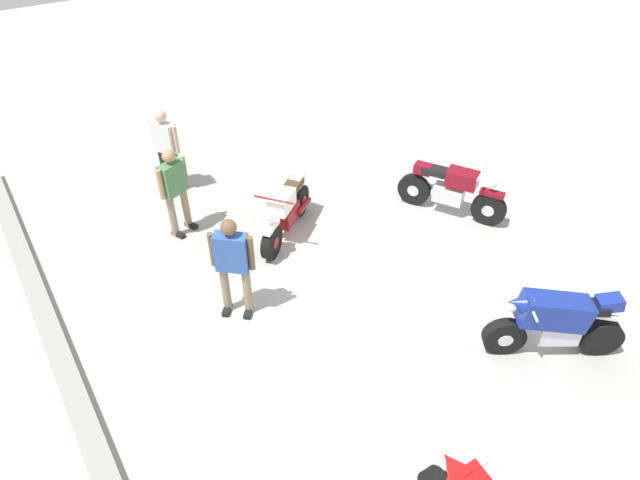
{
  "coord_description": "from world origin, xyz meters",
  "views": [
    {
      "loc": [
        -5.03,
        4.37,
        6.16
      ],
      "look_at": [
        0.67,
        0.56,
        0.75
      ],
      "focal_mm": 30.95,
      "sensor_mm": 36.0,
      "label": 1
    }
  ],
  "objects_px": {
    "person_in_green_shirt": "(175,187)",
    "person_in_blue_shirt": "(233,261)",
    "motorcycle_cream_vintage": "(286,211)",
    "person_in_white_shirt": "(166,145)",
    "motorcycle_blue_sportbike": "(557,322)",
    "motorcycle_maroon_cruiser": "(451,190)"
  },
  "relations": [
    {
      "from": "motorcycle_cream_vintage",
      "to": "person_in_blue_shirt",
      "type": "xyz_separation_m",
      "value": [
        -1.26,
        1.64,
        0.5
      ]
    },
    {
      "from": "motorcycle_maroon_cruiser",
      "to": "person_in_blue_shirt",
      "type": "relative_size",
      "value": 1.1
    },
    {
      "from": "motorcycle_maroon_cruiser",
      "to": "person_in_white_shirt",
      "type": "bearing_deg",
      "value": -161.59
    },
    {
      "from": "motorcycle_maroon_cruiser",
      "to": "person_in_white_shirt",
      "type": "distance_m",
      "value": 5.54
    },
    {
      "from": "motorcycle_maroon_cruiser",
      "to": "person_in_green_shirt",
      "type": "bearing_deg",
      "value": -145.84
    },
    {
      "from": "motorcycle_cream_vintage",
      "to": "motorcycle_maroon_cruiser",
      "type": "xyz_separation_m",
      "value": [
        -1.16,
        -2.9,
        0.03
      ]
    },
    {
      "from": "person_in_white_shirt",
      "to": "motorcycle_cream_vintage",
      "type": "bearing_deg",
      "value": -95.4
    },
    {
      "from": "motorcycle_cream_vintage",
      "to": "person_in_white_shirt",
      "type": "xyz_separation_m",
      "value": [
        2.61,
        1.14,
        0.48
      ]
    },
    {
      "from": "motorcycle_cream_vintage",
      "to": "motorcycle_maroon_cruiser",
      "type": "distance_m",
      "value": 3.12
    },
    {
      "from": "motorcycle_cream_vintage",
      "to": "person_in_white_shirt",
      "type": "bearing_deg",
      "value": -103.67
    },
    {
      "from": "person_in_white_shirt",
      "to": "motorcycle_blue_sportbike",
      "type": "bearing_deg",
      "value": -97.27
    },
    {
      "from": "person_in_blue_shirt",
      "to": "person_in_white_shirt",
      "type": "bearing_deg",
      "value": -144.92
    },
    {
      "from": "motorcycle_cream_vintage",
      "to": "person_in_white_shirt",
      "type": "distance_m",
      "value": 2.89
    },
    {
      "from": "person_in_green_shirt",
      "to": "person_in_blue_shirt",
      "type": "distance_m",
      "value": 2.41
    },
    {
      "from": "motorcycle_blue_sportbike",
      "to": "person_in_white_shirt",
      "type": "distance_m",
      "value": 7.6
    },
    {
      "from": "motorcycle_blue_sportbike",
      "to": "person_in_green_shirt",
      "type": "height_order",
      "value": "person_in_green_shirt"
    },
    {
      "from": "motorcycle_cream_vintage",
      "to": "person_in_blue_shirt",
      "type": "relative_size",
      "value": 0.96
    },
    {
      "from": "person_in_white_shirt",
      "to": "person_in_green_shirt",
      "type": "relative_size",
      "value": 1.01
    },
    {
      "from": "person_in_white_shirt",
      "to": "person_in_blue_shirt",
      "type": "xyz_separation_m",
      "value": [
        -3.88,
        0.5,
        0.02
      ]
    },
    {
      "from": "motorcycle_maroon_cruiser",
      "to": "person_in_white_shirt",
      "type": "relative_size",
      "value": 1.11
    },
    {
      "from": "motorcycle_cream_vintage",
      "to": "person_in_blue_shirt",
      "type": "bearing_deg",
      "value": 0.41
    },
    {
      "from": "motorcycle_cream_vintage",
      "to": "motorcycle_blue_sportbike",
      "type": "xyz_separation_m",
      "value": [
        -4.44,
        -1.67,
        0.11
      ]
    }
  ]
}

